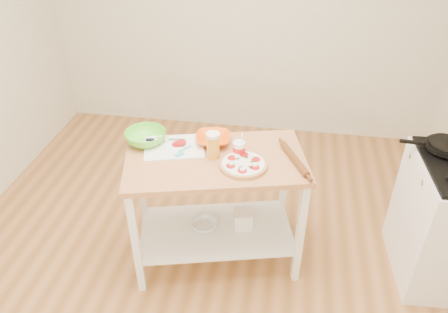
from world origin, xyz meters
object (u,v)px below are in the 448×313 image
Objects in this scene: beer_pint at (213,145)px; knife at (160,140)px; shelf_bin at (243,219)px; pizza at (243,164)px; yogurt_tub at (239,149)px; skillet at (446,146)px; spatula at (182,151)px; shelf_glass_bowl at (205,225)px; cutting_board at (174,147)px; green_bowl at (146,137)px; prep_island at (216,188)px; rolling_pin at (294,159)px; orange_bowl at (213,139)px.

knife is at bearing 163.24° from beer_pint.
beer_pint is at bearing -163.82° from shelf_bin.
yogurt_tub reaches higher than pizza.
beer_pint is 0.18m from yogurt_tub.
spatula is at bearing -168.03° from skillet.
shelf_glass_bowl is at bearing -61.01° from spatula.
cutting_board is 1.66× the size of green_bowl.
shelf_bin is (-0.01, 0.14, -0.59)m from pizza.
knife reaches higher than prep_island.
cutting_board is 0.82m from rolling_pin.
orange_bowl is at bearing 100.81° from beer_pint.
yogurt_tub is 0.47× the size of rolling_pin.
skillet is at bearing -9.39° from cutting_board.
skillet is 1.16× the size of rolling_pin.
prep_island is at bearing -175.18° from rolling_pin.
prep_island is 4.87× the size of knife.
shelf_bin is (0.19, 0.08, -0.32)m from prep_island.
beer_pint reaches higher than rolling_pin.
prep_island is 0.51m from knife.
yogurt_tub is 0.63m from shelf_bin.
shelf_glass_bowl is at bearing 167.30° from pizza.
prep_island is 3.49× the size of rolling_pin.
spatula is 0.40× the size of rolling_pin.
rolling_pin is (0.56, -0.14, -0.01)m from orange_bowl.
rolling_pin is (0.53, 0.03, -0.07)m from beer_pint.
pizza is at bearing -162.12° from rolling_pin.
knife is at bearing 94.19° from spatula.
skillet is 1.62× the size of knife.
orange_bowl reaches higher than shelf_glass_bowl.
orange_bowl is at bearing -0.53° from knife.
pizza is 1.56× the size of shelf_glass_bowl.
cutting_board is 0.76m from shelf_bin.
beer_pint reaches higher than prep_island.
yogurt_tub reaches higher than knife.
spatula is 0.53× the size of green_bowl.
skillet is 2.00m from green_bowl.
green_bowl reaches higher than orange_bowl.
spatula is (-1.72, -0.26, -0.06)m from skillet.
yogurt_tub is at bearing -17.75° from cutting_board.
pizza is at bearing -25.98° from knife.
skillet reaches higher than shelf_bin.
shelf_bin is at bearing 16.18° from beer_pint.
green_bowl is 2.12× the size of shelf_bin.
yogurt_tub is at bearing 16.33° from beer_pint.
orange_bowl is at bearing 6.31° from cutting_board.
orange_bowl is at bearing 134.46° from pizza.
pizza reaches higher than spatula.
beer_pint is at bearing -10.90° from green_bowl.
green_bowl is at bearing 165.42° from shelf_glass_bowl.
skillet reaches higher than pizza.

